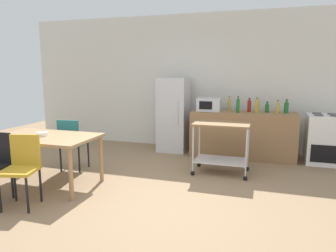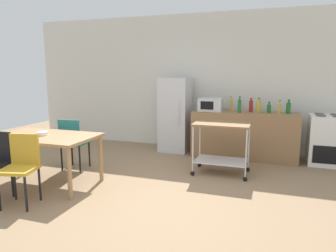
# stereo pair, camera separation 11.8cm
# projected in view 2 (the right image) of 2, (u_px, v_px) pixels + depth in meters

# --- Properties ---
(ground_plane) EXTENTS (12.00, 12.00, 0.00)m
(ground_plane) POSITION_uv_depth(u_px,v_px,m) (153.00, 203.00, 4.00)
(ground_plane) COLOR #8C7051
(back_wall) EXTENTS (8.40, 0.12, 2.90)m
(back_wall) POSITION_uv_depth(u_px,v_px,m) (206.00, 82.00, 6.73)
(back_wall) COLOR silver
(back_wall) RESTS_ON ground_plane
(kitchen_counter) EXTENTS (2.00, 0.64, 0.90)m
(kitchen_counter) POSITION_uv_depth(u_px,v_px,m) (244.00, 135.00, 6.05)
(kitchen_counter) COLOR olive
(kitchen_counter) RESTS_ON ground_plane
(dining_table) EXTENTS (1.50, 0.90, 0.75)m
(dining_table) POSITION_uv_depth(u_px,v_px,m) (45.00, 140.00, 4.57)
(dining_table) COLOR #A37A51
(dining_table) RESTS_ON ground_plane
(chair_mustard) EXTENTS (0.49, 0.49, 0.89)m
(chair_mustard) POSITION_uv_depth(u_px,v_px,m) (21.00, 164.00, 3.90)
(chair_mustard) COLOR gold
(chair_mustard) RESTS_ON ground_plane
(chair_teal) EXTENTS (0.44, 0.44, 0.89)m
(chair_teal) POSITION_uv_depth(u_px,v_px,m) (73.00, 140.00, 5.27)
(chair_teal) COLOR #1E666B
(chair_teal) RESTS_ON ground_plane
(stove_oven) EXTENTS (0.60, 0.61, 0.92)m
(stove_oven) POSITION_uv_depth(u_px,v_px,m) (326.00, 140.00, 5.61)
(stove_oven) COLOR white
(stove_oven) RESTS_ON ground_plane
(refrigerator) EXTENTS (0.60, 0.63, 1.55)m
(refrigerator) POSITION_uv_depth(u_px,v_px,m) (175.00, 115.00, 6.56)
(refrigerator) COLOR silver
(refrigerator) RESTS_ON ground_plane
(kitchen_cart) EXTENTS (0.91, 0.57, 0.85)m
(kitchen_cart) POSITION_uv_depth(u_px,v_px,m) (222.00, 140.00, 5.06)
(kitchen_cart) COLOR brown
(kitchen_cart) RESTS_ON ground_plane
(microwave) EXTENTS (0.46, 0.35, 0.26)m
(microwave) POSITION_uv_depth(u_px,v_px,m) (211.00, 105.00, 6.14)
(microwave) COLOR silver
(microwave) RESTS_ON kitchen_counter
(bottle_hot_sauce) EXTENTS (0.06, 0.06, 0.29)m
(bottle_hot_sauce) POSITION_uv_depth(u_px,v_px,m) (231.00, 105.00, 6.14)
(bottle_hot_sauce) COLOR gold
(bottle_hot_sauce) RESTS_ON kitchen_counter
(bottle_soy_sauce) EXTENTS (0.06, 0.06, 0.31)m
(bottle_soy_sauce) POSITION_uv_depth(u_px,v_px,m) (239.00, 106.00, 5.90)
(bottle_soy_sauce) COLOR #1E6628
(bottle_soy_sauce) RESTS_ON kitchen_counter
(bottle_vinegar) EXTENTS (0.07, 0.07, 0.27)m
(bottle_vinegar) POSITION_uv_depth(u_px,v_px,m) (251.00, 106.00, 6.00)
(bottle_vinegar) COLOR maroon
(bottle_vinegar) RESTS_ON kitchen_counter
(bottle_olive_oil) EXTENTS (0.08, 0.08, 0.28)m
(bottle_olive_oil) POSITION_uv_depth(u_px,v_px,m) (259.00, 106.00, 5.90)
(bottle_olive_oil) COLOR gold
(bottle_olive_oil) RESTS_ON kitchen_counter
(bottle_wine) EXTENTS (0.07, 0.07, 0.21)m
(bottle_wine) POSITION_uv_depth(u_px,v_px,m) (269.00, 108.00, 5.90)
(bottle_wine) COLOR #1E6628
(bottle_wine) RESTS_ON kitchen_counter
(bottle_soda) EXTENTS (0.06, 0.06, 0.26)m
(bottle_soda) POSITION_uv_depth(u_px,v_px,m) (279.00, 108.00, 5.74)
(bottle_soda) COLOR gold
(bottle_soda) RESTS_ON kitchen_counter
(bottle_sparkling_water) EXTENTS (0.08, 0.08, 0.26)m
(bottle_sparkling_water) POSITION_uv_depth(u_px,v_px,m) (288.00, 108.00, 5.78)
(bottle_sparkling_water) COLOR #1E6628
(bottle_sparkling_water) RESTS_ON kitchen_counter
(fruit_bowl) EXTENTS (0.16, 0.16, 0.05)m
(fruit_bowl) POSITION_uv_depth(u_px,v_px,m) (42.00, 133.00, 4.54)
(fruit_bowl) COLOR white
(fruit_bowl) RESTS_ON dining_table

